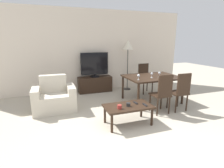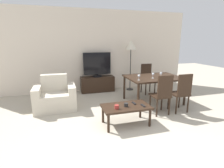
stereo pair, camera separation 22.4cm
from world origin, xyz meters
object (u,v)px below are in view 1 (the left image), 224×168
(tv, at_px, (95,65))
(wine_glass_right, at_px, (139,76))
(dining_chair_near_right, at_px, (180,90))
(remote_primary, at_px, (136,103))
(wine_glass_center, at_px, (152,74))
(wine_glass_left, at_px, (159,73))
(remote_secondary, at_px, (145,105))
(dining_chair_near, at_px, (162,92))
(dining_table, at_px, (152,79))
(coffee_table, at_px, (128,108))
(cup_colored_far, at_px, (128,105))
(tv_stand, at_px, (95,84))
(cup_white_near, at_px, (119,107))
(floor_lamp, at_px, (128,47))
(dining_chair_far, at_px, (145,77))
(armchair, at_px, (54,98))

(tv, relative_size, wine_glass_right, 6.28)
(dining_chair_near_right, distance_m, remote_primary, 1.30)
(wine_glass_center, bearing_deg, wine_glass_left, 4.65)
(remote_secondary, height_order, wine_glass_right, wine_glass_right)
(dining_chair_near, xyz_separation_m, remote_primary, (-0.77, -0.15, -0.11))
(wine_glass_left, bearing_deg, dining_table, 129.79)
(coffee_table, height_order, wine_glass_center, wine_glass_center)
(remote_secondary, bearing_deg, wine_glass_left, 45.37)
(cup_colored_far, xyz_separation_m, wine_glass_right, (0.66, 0.84, 0.39))
(tv_stand, distance_m, tv, 0.66)
(remote_primary, xyz_separation_m, cup_white_near, (-0.43, -0.17, 0.03))
(dining_table, distance_m, wine_glass_right, 0.67)
(dining_chair_near_right, relative_size, floor_lamp, 0.56)
(floor_lamp, height_order, remote_primary, floor_lamp)
(dining_table, distance_m, dining_chair_near_right, 0.91)
(dining_table, bearing_deg, remote_primary, -135.40)
(tv_stand, height_order, dining_chair_near, dining_chair_near)
(remote_primary, bearing_deg, dining_table, 44.60)
(tv, height_order, dining_chair_near_right, tv)
(tv, bearing_deg, wine_glass_center, -54.56)
(dining_chair_near, distance_m, remote_primary, 0.79)
(dining_chair_far, relative_size, wine_glass_right, 6.56)
(armchair, bearing_deg, dining_chair_near_right, -20.54)
(remote_primary, bearing_deg, cup_white_near, -158.78)
(cup_white_near, distance_m, cup_colored_far, 0.22)
(floor_lamp, relative_size, remote_primary, 11.40)
(dining_chair_near, height_order, wine_glass_left, dining_chair_near)
(tv_stand, height_order, cup_colored_far, tv_stand)
(remote_primary, relative_size, wine_glass_left, 1.03)
(armchair, relative_size, remote_secondary, 6.68)
(coffee_table, height_order, remote_secondary, remote_secondary)
(wine_glass_right, bearing_deg, armchair, 166.27)
(armchair, xyz_separation_m, dining_chair_near_right, (2.89, -1.08, 0.22))
(dining_chair_far, xyz_separation_m, wine_glass_right, (-0.84, -1.14, 0.30))
(tv_stand, height_order, dining_table, dining_table)
(armchair, xyz_separation_m, cup_white_near, (1.18, -1.40, 0.14))
(wine_glass_left, distance_m, wine_glass_right, 0.72)
(wine_glass_center, bearing_deg, dining_chair_near, -101.03)
(wine_glass_left, bearing_deg, tv, 131.19)
(remote_primary, relative_size, cup_colored_far, 1.79)
(tv_stand, xyz_separation_m, dining_chair_far, (1.54, -0.61, 0.27))
(floor_lamp, height_order, cup_white_near, floor_lamp)
(cup_colored_far, bearing_deg, armchair, 135.99)
(remote_secondary, bearing_deg, dining_table, 52.85)
(dining_chair_far, relative_size, wine_glass_center, 6.56)
(tv_stand, bearing_deg, armchair, -137.40)
(dining_chair_near, height_order, cup_white_near, dining_chair_near)
(tv_stand, bearing_deg, dining_table, -48.72)
(wine_glass_center, bearing_deg, tv_stand, 125.40)
(tv_stand, height_order, remote_primary, tv_stand)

